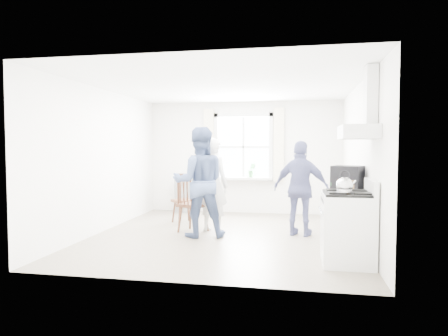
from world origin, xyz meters
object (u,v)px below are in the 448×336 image
at_px(windsor_chair_a, 186,194).
at_px(person_mid, 199,182).
at_px(stereo_stack, 348,178).
at_px(person_right, 301,188).
at_px(gas_stove, 348,227).
at_px(low_cabinet, 347,220).
at_px(windsor_chair_b, 189,196).
at_px(person_left, 213,185).

bearing_deg(windsor_chair_a, person_mid, -62.97).
relative_size(stereo_stack, person_right, 0.32).
bearing_deg(gas_stove, person_right, 110.66).
height_order(low_cabinet, person_mid, person_mid).
bearing_deg(gas_stove, person_mid, 152.69).
distance_m(person_mid, person_right, 1.77).
xyz_separation_m(person_mid, person_right, (1.73, 0.38, -0.12)).
distance_m(windsor_chair_b, person_left, 0.47).
xyz_separation_m(gas_stove, person_right, (-0.60, 1.58, 0.34)).
xyz_separation_m(person_left, person_right, (1.58, -0.04, -0.03)).
height_order(gas_stove, person_mid, person_mid).
bearing_deg(windsor_chair_b, low_cabinet, -15.63).
bearing_deg(windsor_chair_a, person_right, -16.56).
bearing_deg(person_left, low_cabinet, -179.82).
xyz_separation_m(low_cabinet, stereo_stack, (0.01, 0.02, 0.63)).
bearing_deg(windsor_chair_b, stereo_stack, -15.19).
distance_m(low_cabinet, windsor_chair_b, 2.74).
relative_size(low_cabinet, person_mid, 0.48).
bearing_deg(low_cabinet, stereo_stack, 72.76).
bearing_deg(person_left, gas_stove, 165.77).
xyz_separation_m(gas_stove, person_mid, (-2.32, 1.20, 0.46)).
xyz_separation_m(gas_stove, low_cabinet, (0.07, 0.70, -0.03)).
xyz_separation_m(stereo_stack, windsor_chair_a, (-2.94, 1.54, -0.48)).
xyz_separation_m(low_cabinet, windsor_chair_b, (-2.63, 0.74, 0.21)).
bearing_deg(gas_stove, windsor_chair_b, 150.74).
height_order(windsor_chair_b, person_left, person_left).
height_order(gas_stove, windsor_chair_a, gas_stove).
bearing_deg(stereo_stack, person_mid, 168.71).
xyz_separation_m(stereo_stack, windsor_chair_b, (-2.64, 0.72, -0.42)).
distance_m(low_cabinet, windsor_chair_a, 3.32).
bearing_deg(low_cabinet, windsor_chair_b, 164.37).
xyz_separation_m(windsor_chair_b, person_mid, (0.24, -0.24, 0.28)).
bearing_deg(person_right, gas_stove, 125.59).
distance_m(low_cabinet, stereo_stack, 0.63).
height_order(stereo_stack, windsor_chair_a, stereo_stack).
height_order(person_left, person_right, person_left).
xyz_separation_m(gas_stove, windsor_chair_a, (-2.86, 2.26, 0.12)).
xyz_separation_m(gas_stove, person_left, (-2.17, 1.62, 0.37)).
distance_m(person_left, person_right, 1.58).
xyz_separation_m(low_cabinet, person_left, (-2.24, 0.92, 0.41)).
bearing_deg(person_left, stereo_stack, -179.33).
bearing_deg(person_mid, person_left, -126.51).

